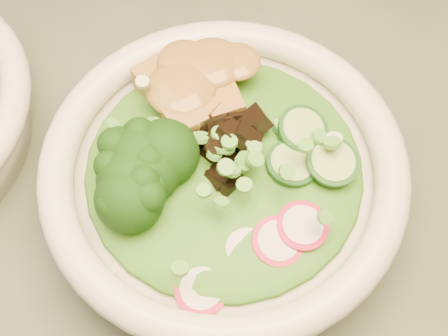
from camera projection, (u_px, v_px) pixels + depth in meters
dining_table at (122, 294)px, 0.65m from camera, size 1.20×0.80×0.75m
salad_bowl at (224, 180)px, 0.54m from camera, size 0.31×0.31×0.08m
lettuce_bed at (224, 167)px, 0.52m from camera, size 0.23×0.23×0.03m
broccoli_florets at (140, 186)px, 0.49m from camera, size 0.10×0.09×0.05m
radish_slices at (262, 244)px, 0.48m from camera, size 0.13×0.06×0.02m
cucumber_slices at (309, 134)px, 0.52m from camera, size 0.09×0.09×0.04m
mushroom_heap at (218, 144)px, 0.51m from camera, size 0.09×0.09×0.05m
tofu_cubes at (197, 90)px, 0.54m from camera, size 0.11×0.08×0.04m
peanut_sauce at (197, 79)px, 0.52m from camera, size 0.08×0.06×0.02m
scallion_garnish at (224, 150)px, 0.49m from camera, size 0.22×0.22×0.03m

